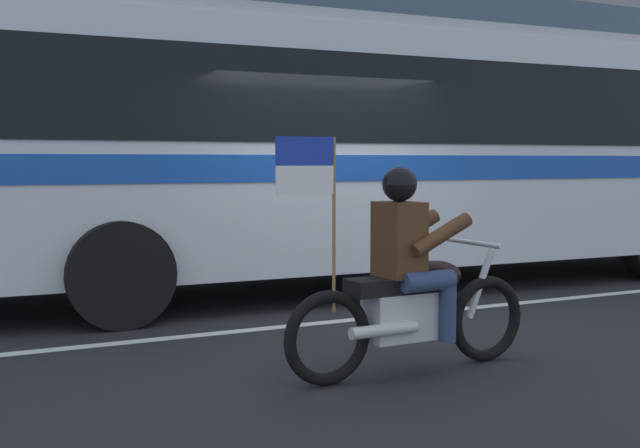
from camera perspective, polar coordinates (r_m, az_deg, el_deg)
name	(u,v)px	position (r m, az deg, el deg)	size (l,w,h in m)	color
ground_plane	(329,310)	(8.47, 0.66, -6.29)	(60.00, 60.00, 0.00)	black
sidewalk_curb	(194,253)	(13.17, -9.21, -2.08)	(28.00, 3.80, 0.15)	gray
lane_center_stripe	(355,319)	(7.95, 2.59, -6.99)	(26.60, 0.14, 0.01)	silver
transit_bus	(398,139)	(10.13, 5.75, 6.20)	(12.34, 2.89, 3.22)	silver
motorcycle_with_rider	(409,286)	(5.91, 6.56, -4.54)	(2.20, 0.64, 1.78)	black
fire_hydrant	(409,223)	(13.62, 6.53, 0.04)	(0.22, 0.30, 0.75)	gold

